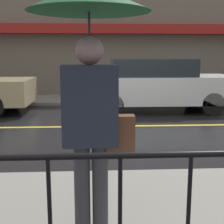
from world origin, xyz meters
The scene contains 7 objects.
ground_plane centered at (0.00, 0.00, 0.00)m, with size 80.00×80.00×0.00m, color black.
sidewalk_far centered at (0.00, 4.17, 0.05)m, with size 28.00×2.17×0.10m.
lane_marking centered at (0.00, 0.00, 0.00)m, with size 25.20×0.12×0.01m.
building_storefront centered at (0.00, 5.38, 2.74)m, with size 28.00×0.85×5.50m.
railing_foreground centered at (0.00, -5.56, 0.76)m, with size 12.00×0.04×1.05m.
pedestrian centered at (-0.72, -4.60, 1.70)m, with size 0.96×0.96×2.09m.
car_white centered at (1.11, 2.00, 0.78)m, with size 4.48×1.80×1.53m.
Camera 1 is at (-0.69, -7.11, 1.65)m, focal length 50.00 mm.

